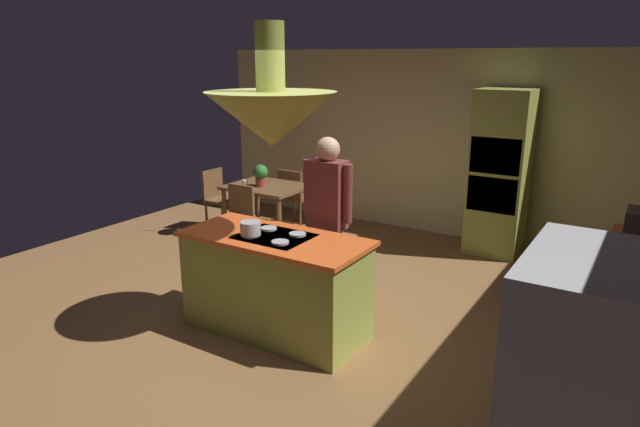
% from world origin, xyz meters
% --- Properties ---
extents(ground, '(8.16, 8.16, 0.00)m').
position_xyz_m(ground, '(0.00, 0.00, 0.00)').
color(ground, olive).
extents(wall_back, '(6.80, 0.10, 2.55)m').
position_xyz_m(wall_back, '(0.00, 3.45, 1.27)').
color(wall_back, beige).
rests_on(wall_back, ground).
extents(kitchen_island, '(1.70, 0.77, 0.94)m').
position_xyz_m(kitchen_island, '(0.00, -0.20, 0.47)').
color(kitchen_island, '#939E42').
rests_on(kitchen_island, ground).
extents(counter_run_right, '(0.73, 2.48, 0.92)m').
position_xyz_m(counter_run_right, '(2.84, 0.60, 0.47)').
color(counter_run_right, '#939E42').
rests_on(counter_run_right, ground).
extents(oven_tower, '(0.66, 0.62, 2.07)m').
position_xyz_m(oven_tower, '(1.10, 3.04, 1.04)').
color(oven_tower, '#939E42').
rests_on(oven_tower, ground).
extents(dining_table, '(1.04, 0.84, 0.76)m').
position_xyz_m(dining_table, '(-1.70, 1.90, 0.65)').
color(dining_table, brown).
rests_on(dining_table, ground).
extents(person_at_island, '(0.53, 0.23, 1.73)m').
position_xyz_m(person_at_island, '(0.15, 0.46, 1.00)').
color(person_at_island, tan).
rests_on(person_at_island, ground).
extents(range_hood, '(1.10, 1.10, 1.00)m').
position_xyz_m(range_hood, '(0.00, -0.20, 1.97)').
color(range_hood, '#939E42').
extents(pendant_light_over_table, '(0.32, 0.32, 0.82)m').
position_xyz_m(pendant_light_over_table, '(-1.70, 1.90, 1.86)').
color(pendant_light_over_table, '#E0B266').
extents(chair_facing_island, '(0.40, 0.40, 0.87)m').
position_xyz_m(chair_facing_island, '(-1.70, 1.26, 0.50)').
color(chair_facing_island, brown).
rests_on(chair_facing_island, ground).
extents(chair_by_back_wall, '(0.40, 0.40, 0.87)m').
position_xyz_m(chair_by_back_wall, '(-1.70, 2.54, 0.50)').
color(chair_by_back_wall, brown).
rests_on(chair_by_back_wall, ground).
extents(chair_at_corner, '(0.40, 0.40, 0.87)m').
position_xyz_m(chair_at_corner, '(-2.60, 1.90, 0.50)').
color(chair_at_corner, brown).
rests_on(chair_at_corner, ground).
extents(potted_plant_on_table, '(0.20, 0.20, 0.30)m').
position_xyz_m(potted_plant_on_table, '(-1.73, 1.81, 0.93)').
color(potted_plant_on_table, '#99382D').
rests_on(potted_plant_on_table, dining_table).
extents(cup_on_table, '(0.07, 0.07, 0.09)m').
position_xyz_m(cup_on_table, '(-1.91, 1.69, 0.81)').
color(cup_on_table, white).
rests_on(cup_on_table, dining_table).
extents(cooking_pot_on_cooktop, '(0.18, 0.18, 0.12)m').
position_xyz_m(cooking_pot_on_cooktop, '(-0.16, -0.33, 1.00)').
color(cooking_pot_on_cooktop, '#B2B2B7').
rests_on(cooking_pot_on_cooktop, kitchen_island).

